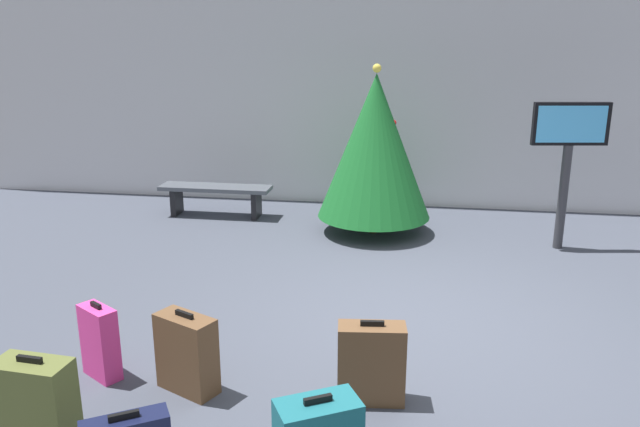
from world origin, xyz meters
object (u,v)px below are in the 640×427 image
at_px(holiday_tree, 375,146).
at_px(suitcase_3, 187,353).
at_px(waiting_bench, 216,193).
at_px(suitcase_6, 37,411).
at_px(suitcase_0, 100,342).
at_px(suitcase_2, 371,363).
at_px(flight_info_kiosk, 568,146).

bearing_deg(holiday_tree, suitcase_3, -104.46).
relative_size(waiting_bench, suitcase_6, 2.30).
distance_m(holiday_tree, suitcase_3, 4.59).
height_order(suitcase_0, suitcase_6, suitcase_6).
bearing_deg(suitcase_2, waiting_bench, 120.57).
distance_m(waiting_bench, suitcase_6, 5.81).
bearing_deg(flight_info_kiosk, waiting_bench, 171.36).
relative_size(flight_info_kiosk, waiting_bench, 1.11).
bearing_deg(holiday_tree, suitcase_2, -85.82).
distance_m(suitcase_0, suitcase_3, 0.78).
bearing_deg(holiday_tree, waiting_bench, 169.52).
distance_m(holiday_tree, suitcase_2, 4.39).
relative_size(waiting_bench, suitcase_2, 2.58).
relative_size(holiday_tree, suitcase_2, 3.53).
height_order(suitcase_0, suitcase_3, suitcase_3).
relative_size(holiday_tree, suitcase_0, 3.61).
xyz_separation_m(holiday_tree, suitcase_3, (-1.12, -4.35, -0.93)).
relative_size(flight_info_kiosk, suitcase_0, 2.94).
bearing_deg(suitcase_6, flight_info_kiosk, 49.71).
height_order(waiting_bench, suitcase_6, suitcase_6).
bearing_deg(waiting_bench, holiday_tree, -10.48).
distance_m(holiday_tree, suitcase_6, 5.67).
bearing_deg(suitcase_0, suitcase_2, -0.10).
relative_size(waiting_bench, suitcase_0, 2.65).
xyz_separation_m(holiday_tree, suitcase_2, (0.31, -4.28, -0.93)).
bearing_deg(suitcase_2, suitcase_0, 179.90).
bearing_deg(suitcase_3, suitcase_0, 174.12).
xyz_separation_m(suitcase_0, suitcase_3, (0.77, -0.08, 0.01)).
bearing_deg(holiday_tree, suitcase_6, -108.51).
xyz_separation_m(waiting_bench, suitcase_3, (1.36, -4.81, -0.05)).
xyz_separation_m(flight_info_kiosk, suitcase_3, (-3.60, -4.06, -1.04)).
bearing_deg(flight_info_kiosk, suitcase_3, -131.54).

